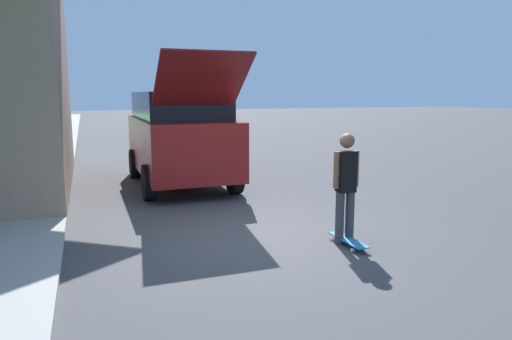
% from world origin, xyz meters
% --- Properties ---
extents(ground_plane, '(120.00, 120.00, 0.00)m').
position_xyz_m(ground_plane, '(0.00, 0.00, 0.00)').
color(ground_plane, '#3D3D3F').
extents(sidewalk, '(1.80, 80.00, 0.10)m').
position_xyz_m(sidewalk, '(-3.60, 6.00, 0.05)').
color(sidewalk, gray).
rests_on(sidewalk, ground_plane).
extents(suv_parked, '(2.11, 5.26, 2.95)m').
position_xyz_m(suv_parked, '(-0.20, 4.43, 1.22)').
color(suv_parked, maroon).
rests_on(suv_parked, ground_plane).
extents(car_down_street, '(1.87, 4.51, 1.41)m').
position_xyz_m(car_down_street, '(1.11, 16.80, 0.69)').
color(car_down_street, maroon).
rests_on(car_down_street, ground_plane).
extents(skateboarder, '(0.41, 0.22, 1.64)m').
position_xyz_m(skateboarder, '(1.19, -0.84, 0.90)').
color(skateboarder, '#38383D').
rests_on(skateboarder, ground_plane).
extents(skateboard, '(0.21, 0.83, 0.10)m').
position_xyz_m(skateboard, '(1.19, -0.96, 0.08)').
color(skateboard, '#236B99').
rests_on(skateboard, ground_plane).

